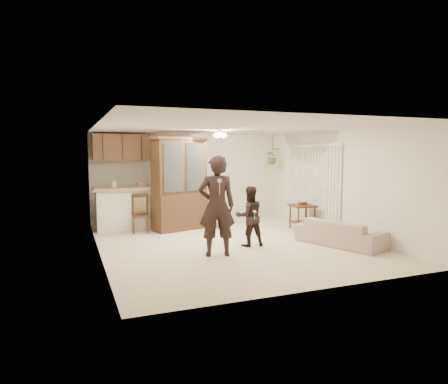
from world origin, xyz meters
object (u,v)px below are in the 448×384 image
object	(u,v)px
china_hutch	(180,184)
chair_hutch_left	(219,218)
chair_hutch_right	(199,212)
sofa	(340,228)
child	(249,214)
side_table	(302,217)
chair_bar	(141,222)
adult	(217,209)

from	to	relation	value
china_hutch	chair_hutch_left	bearing A→B (deg)	-24.26
chair_hutch_right	sofa	bearing A→B (deg)	93.84
child	side_table	world-z (taller)	child
chair_bar	chair_hutch_right	xyz separation A→B (m)	(1.74, 0.70, 0.05)
side_table	chair_hutch_left	bearing A→B (deg)	153.66
sofa	chair_hutch_left	xyz separation A→B (m)	(-1.70, 2.79, -0.10)
china_hutch	chair_hutch_right	distance (m)	1.32
sofa	china_hutch	distance (m)	4.07
sofa	side_table	bearing A→B (deg)	-26.56
adult	chair_hutch_right	xyz separation A→B (m)	(0.76, 3.46, -0.58)
sofa	side_table	world-z (taller)	sofa
chair_bar	chair_hutch_left	distance (m)	2.01
sofa	chair_hutch_right	distance (m)	4.13
chair_hutch_left	chair_hutch_right	xyz separation A→B (m)	(-0.27, 0.84, 0.05)
adult	child	size ratio (longest dim) A/B	1.33
adult	china_hutch	bearing A→B (deg)	-76.72
child	china_hutch	xyz separation A→B (m)	(-0.89, 2.27, 0.48)
china_hutch	chair_bar	distance (m)	1.34
sofa	chair_hutch_left	world-z (taller)	chair_hutch_left
side_table	chair_bar	bearing A→B (deg)	164.43
sofa	chair_hutch_right	bearing A→B (deg)	9.12
child	side_table	xyz separation A→B (m)	(2.05, 1.17, -0.35)
side_table	chair_hutch_right	bearing A→B (deg)	140.69
sofa	chair_bar	world-z (taller)	chair_bar
sofa	chair_bar	distance (m)	4.73
china_hutch	chair_bar	bearing A→B (deg)	164.27
side_table	china_hutch	bearing A→B (deg)	159.41
side_table	chair_hutch_left	world-z (taller)	chair_hutch_left
side_table	chair_bar	size ratio (longest dim) A/B	0.74
adult	child	bearing A→B (deg)	-137.76
chair_hutch_right	child	bearing A→B (deg)	68.26
adult	chair_hutch_left	world-z (taller)	adult
sofa	side_table	size ratio (longest dim) A/B	2.68
sofa	chair_hutch_left	distance (m)	3.27
side_table	chair_hutch_right	size ratio (longest dim) A/B	0.62
child	chair_bar	distance (m)	2.98
adult	chair_bar	size ratio (longest dim) A/B	1.90
china_hutch	side_table	bearing A→B (deg)	-36.61
adult	chair_hutch_right	bearing A→B (deg)	-88.54
child	chair_hutch_right	size ratio (longest dim) A/B	1.19
chair_bar	china_hutch	bearing A→B (deg)	8.83
child	chair_hutch_left	bearing A→B (deg)	-88.84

